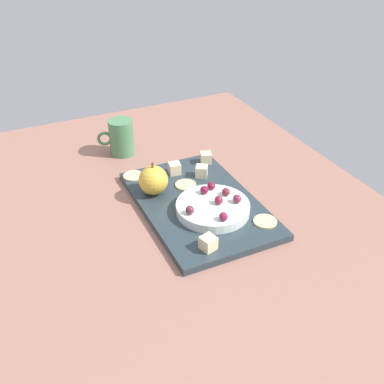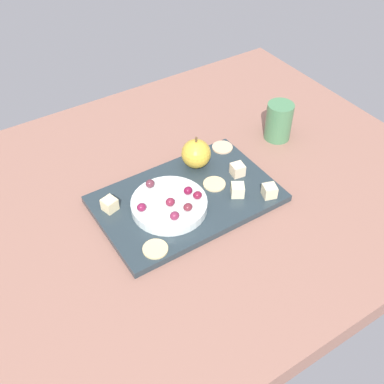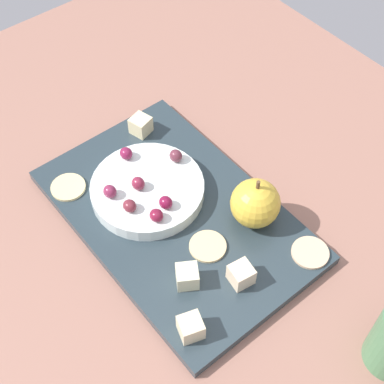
{
  "view_description": "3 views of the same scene",
  "coord_description": "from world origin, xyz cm",
  "views": [
    {
      "loc": [
        78.16,
        -33.45,
        63.81
      ],
      "look_at": [
        3.51,
        1.74,
        10.0
      ],
      "focal_mm": 42.67,
      "sensor_mm": 36.0,
      "label": 1
    },
    {
      "loc": [
        41.29,
        65.54,
        76.2
      ],
      "look_at": [
        2.38,
        5.35,
        8.96
      ],
      "focal_mm": 43.94,
      "sensor_mm": 36.0,
      "label": 2
    },
    {
      "loc": [
        -34.11,
        30.57,
        69.94
      ],
      "look_at": [
        2.29,
        1.06,
        9.36
      ],
      "focal_mm": 52.96,
      "sensor_mm": 36.0,
      "label": 3
    }
  ],
  "objects": [
    {
      "name": "cheese_cube_3",
      "position": [
        -12.3,
        13.08,
        7.89
      ],
      "size": [
        3.47,
        3.47,
        2.74
      ],
      "primitive_type": "cube",
      "rotation": [
        0.0,
        0.0,
        1.25
      ],
      "color": "beige",
      "rests_on": "platter"
    },
    {
      "name": "cracker_1",
      "position": [
        15.65,
        12.92,
        6.72
      ],
      "size": [
        4.95,
        4.95,
        0.4
      ],
      "primitive_type": "cylinder",
      "color": "#DFC689",
      "rests_on": "platter"
    },
    {
      "name": "cheese_cube_1",
      "position": [
        -6.77,
        9.16,
        7.89
      ],
      "size": [
        3.78,
        3.78,
        2.74
      ],
      "primitive_type": "cube",
      "rotation": [
        0.0,
        0.0,
        1.01
      ],
      "color": "beige",
      "rests_on": "platter"
    },
    {
      "name": "cheese_cube_2",
      "position": [
        18.14,
        -1.7,
        7.89
      ],
      "size": [
        3.37,
        3.37,
        2.74
      ],
      "primitive_type": "cube",
      "rotation": [
        0.0,
        0.0,
        0.27
      ],
      "color": "beige",
      "rests_on": "platter"
    },
    {
      "name": "apple_whole",
      "position": [
        -4.77,
        -4.0,
        9.88
      ],
      "size": [
        6.73,
        6.73,
        6.73
      ],
      "primitive_type": "sphere",
      "color": "gold",
      "rests_on": "platter"
    },
    {
      "name": "cheese_cube_0",
      "position": [
        -10.8,
        3.78,
        7.89
      ],
      "size": [
        3.13,
        3.13,
        2.74
      ],
      "primitive_type": "cube",
      "rotation": [
        0.0,
        0.0,
        1.42
      ],
      "color": "beige",
      "rests_on": "platter"
    },
    {
      "name": "apple_stem",
      "position": [
        -4.77,
        -4.0,
        13.84
      ],
      "size": [
        0.5,
        0.5,
        1.2
      ],
      "primitive_type": "cylinder",
      "color": "brown",
      "rests_on": "apple_whole"
    },
    {
      "name": "table",
      "position": [
        0.0,
        0.0,
        2.49
      ],
      "size": [
        113.7,
        89.14,
        4.98
      ],
      "primitive_type": "cube",
      "color": "#926355",
      "rests_on": "ground"
    },
    {
      "name": "platter",
      "position": [
        2.63,
        3.65,
        5.75
      ],
      "size": [
        38.3,
        24.46,
        1.54
      ],
      "primitive_type": "cube",
      "color": "#28353C",
      "rests_on": "table"
    },
    {
      "name": "cup",
      "position": [
        -29.01,
        -3.84,
        9.78
      ],
      "size": [
        6.5,
        9.6,
        9.61
      ],
      "color": "#497F53",
      "rests_on": "table"
    },
    {
      "name": "grape_5",
      "position": [
        8.73,
        -1.21,
        9.47
      ],
      "size": [
        1.96,
        1.76,
        1.82
      ],
      "primitive_type": "ellipsoid",
      "color": "#602937",
      "rests_on": "serving_dish"
    },
    {
      "name": "cracker_2",
      "position": [
        -4.46,
        3.86,
        6.72
      ],
      "size": [
        4.95,
        4.95,
        0.4
      ],
      "primitive_type": "cylinder",
      "color": "#DCBF8B",
      "rests_on": "platter"
    },
    {
      "name": "grape_0",
      "position": [
        2.19,
        7.14,
        9.39
      ],
      "size": [
        1.96,
        1.76,
        1.65
      ],
      "primitive_type": "ellipsoid",
      "color": "maroon",
      "rests_on": "serving_dish"
    },
    {
      "name": "grape_2",
      "position": [
        13.61,
        4.0,
        9.42
      ],
      "size": [
        1.96,
        1.76,
        1.71
      ],
      "primitive_type": "ellipsoid",
      "color": "maroon",
      "rests_on": "serving_dish"
    },
    {
      "name": "grape_1",
      "position": [
        9.29,
        9.68,
        9.47
      ],
      "size": [
        1.96,
        1.76,
        1.81
      ],
      "primitive_type": "ellipsoid",
      "color": "maroon",
      "rests_on": "serving_dish"
    },
    {
      "name": "grape_3",
      "position": [
        5.71,
        8.96,
        9.35
      ],
      "size": [
        1.96,
        1.76,
        1.58
      ],
      "primitive_type": "ellipsoid",
      "color": "maroon",
      "rests_on": "serving_dish"
    },
    {
      "name": "cracker_0",
      "position": [
        -13.62,
        -5.92,
        6.72
      ],
      "size": [
        4.95,
        4.95,
        0.4
      ],
      "primitive_type": "cylinder",
      "color": "#D9B28E",
      "rests_on": "platter"
    },
    {
      "name": "grape_4",
      "position": [
        3.09,
        4.93,
        9.41
      ],
      "size": [
        1.96,
        1.76,
        1.7
      ],
      "primitive_type": "ellipsoid",
      "color": "maroon",
      "rests_on": "serving_dish"
    },
    {
      "name": "serving_dish",
      "position": [
        7.64,
        4.74,
        7.54
      ],
      "size": [
        15.93,
        15.93,
        2.05
      ],
      "primitive_type": "cylinder",
      "color": "silver",
      "rests_on": "platter"
    },
    {
      "name": "grape_6",
      "position": [
        8.02,
        5.9,
        9.47
      ],
      "size": [
        1.96,
        1.76,
        1.82
      ],
      "primitive_type": "ellipsoid",
      "color": "maroon",
      "rests_on": "serving_dish"
    }
  ]
}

